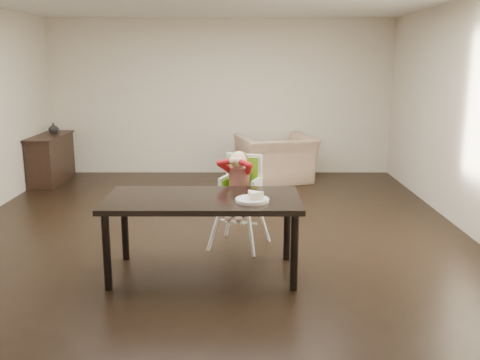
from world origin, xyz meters
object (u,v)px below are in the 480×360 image
object	(u,v)px
dining_table	(203,206)
sideboard	(51,159)
armchair	(276,151)
high_chair	(240,179)

from	to	relation	value
dining_table	sideboard	world-z (taller)	sideboard
armchair	sideboard	world-z (taller)	armchair
high_chair	armchair	distance (m)	3.21
dining_table	high_chair	xyz separation A→B (m)	(0.34, 0.80, 0.07)
sideboard	armchair	bearing A→B (deg)	0.95
high_chair	armchair	world-z (taller)	high_chair
high_chair	armchair	size ratio (longest dim) A/B	0.90
dining_table	high_chair	size ratio (longest dim) A/B	1.71
dining_table	armchair	xyz separation A→B (m)	(0.93, 3.94, -0.16)
dining_table	armchair	size ratio (longest dim) A/B	1.53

